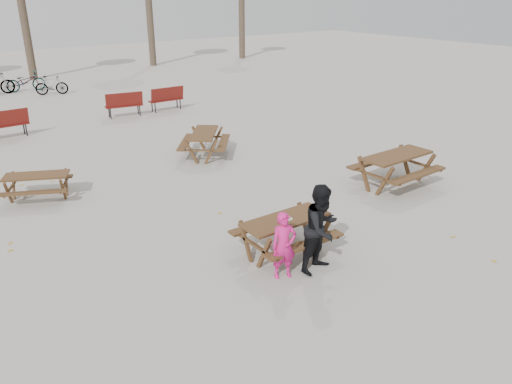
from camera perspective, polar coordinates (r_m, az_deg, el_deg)
ground at (r=10.17m, az=3.32°, el=-6.97°), size 80.00×80.00×0.00m
main_picnic_table at (r=9.89m, az=3.40°, el=-4.01°), size 1.80×1.45×0.78m
food_tray at (r=9.73m, az=3.59°, el=-3.14°), size 0.18×0.11×0.03m
bread_roll at (r=9.71m, az=3.60°, el=-2.91°), size 0.14×0.06×0.05m
soda_bottle at (r=9.55m, az=3.13°, el=-3.27°), size 0.07×0.07×0.17m
child at (r=9.09m, az=3.20°, el=-6.14°), size 0.54×0.45×1.28m
adult at (r=9.29m, az=7.52°, el=-4.15°), size 0.95×0.81×1.72m
picnic_table_east at (r=13.84m, az=15.65°, el=2.41°), size 2.10×1.71×0.89m
picnic_table_north at (r=13.65m, az=-23.65°, el=0.53°), size 1.91×1.77×0.66m
picnic_table_far at (r=15.87m, az=-5.91°, el=5.46°), size 2.25×2.31×0.77m
park_bench_row at (r=20.37m, az=-20.82°, el=8.30°), size 10.53×1.72×1.03m
fallen_leaves at (r=12.23m, az=-2.21°, el=-1.62°), size 11.00×11.00×0.01m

